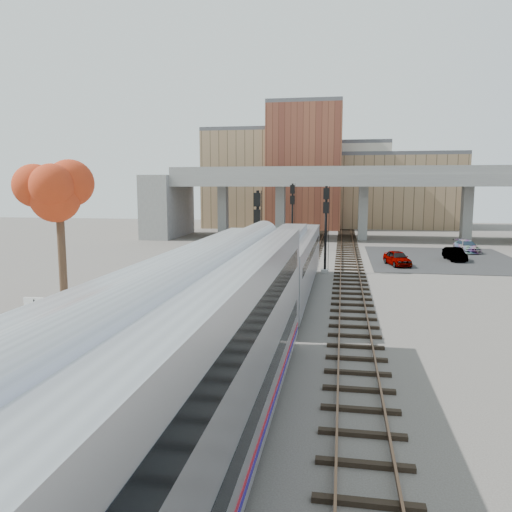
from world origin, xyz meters
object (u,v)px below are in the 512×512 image
(car_a, at_px, (397,258))
(tree, at_px, (59,194))
(locomotive, at_px, (289,261))
(coach, at_px, (167,406))
(car_c, at_px, (467,246))
(signal_mast_mid, at_px, (326,230))
(signal_mast_near, at_px, (257,244))
(signal_mast_far, at_px, (292,217))
(car_b, at_px, (455,254))

(car_a, bearing_deg, tree, -150.22)
(locomotive, relative_size, tree, 2.13)
(coach, relative_size, tree, 2.79)
(tree, bearing_deg, coach, -53.80)
(tree, distance_m, car_c, 42.35)
(tree, bearing_deg, signal_mast_mid, 47.13)
(locomotive, distance_m, coach, 22.61)
(coach, relative_size, signal_mast_near, 3.69)
(coach, height_order, car_c, coach)
(signal_mast_far, relative_size, car_b, 1.96)
(signal_mast_far, relative_size, car_a, 1.90)
(car_b, distance_m, car_c, 7.06)
(locomotive, distance_m, car_c, 29.66)
(coach, distance_m, car_a, 37.61)
(tree, distance_m, car_b, 35.96)
(signal_mast_near, distance_m, signal_mast_mid, 9.76)
(coach, height_order, car_a, coach)
(coach, xyz_separation_m, car_c, (16.53, 47.18, -2.12))
(car_c, bearing_deg, locomotive, -131.74)
(tree, xyz_separation_m, car_b, (26.06, 24.04, -5.99))
(locomotive, distance_m, signal_mast_near, 2.37)
(signal_mast_far, distance_m, car_c, 18.92)
(signal_mast_mid, distance_m, signal_mast_far, 14.62)
(signal_mast_mid, relative_size, car_c, 1.62)
(locomotive, bearing_deg, signal_mast_near, 170.76)
(signal_mast_mid, bearing_deg, signal_mast_far, 106.29)
(car_b, bearing_deg, tree, -143.43)
(coach, xyz_separation_m, car_b, (13.93, 40.61, -2.14))
(locomotive, xyz_separation_m, tree, (-12.13, -6.03, 4.37))
(coach, height_order, car_b, coach)
(signal_mast_near, xyz_separation_m, tree, (-10.03, -6.37, 3.33))
(signal_mast_far, bearing_deg, car_c, 4.17)
(locomotive, distance_m, signal_mast_far, 23.36)
(car_c, bearing_deg, car_b, -119.36)
(car_a, height_order, car_c, car_a)
(locomotive, xyz_separation_m, signal_mast_near, (-2.10, 0.34, 1.04))
(signal_mast_mid, bearing_deg, tree, -132.87)
(signal_mast_far, bearing_deg, tree, -108.93)
(car_c, bearing_deg, car_a, -135.99)
(car_b, xyz_separation_m, car_c, (2.59, 6.57, 0.02))
(locomotive, bearing_deg, car_c, 56.08)
(signal_mast_near, bearing_deg, coach, -84.77)
(signal_mast_near, relative_size, signal_mast_mid, 0.96)
(coach, xyz_separation_m, car_a, (8.23, 36.63, -2.10))
(signal_mast_near, relative_size, car_a, 1.75)
(coach, height_order, signal_mast_mid, signal_mast_mid)
(coach, relative_size, signal_mast_far, 3.40)
(signal_mast_near, xyz_separation_m, car_c, (18.63, 24.24, -2.64))
(signal_mast_far, bearing_deg, car_a, -41.65)
(coach, bearing_deg, car_a, 77.33)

